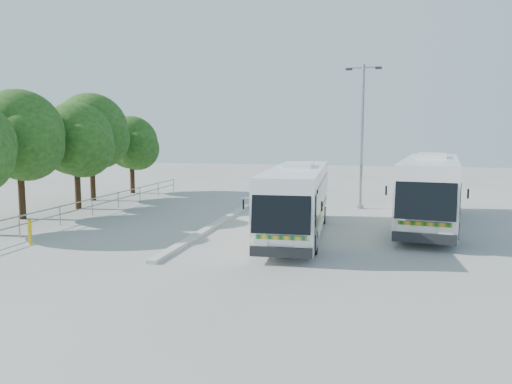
% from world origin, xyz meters
% --- Properties ---
extents(ground, '(100.00, 100.00, 0.00)m').
position_xyz_m(ground, '(0.00, 0.00, 0.00)').
color(ground, '#A0A09B').
rests_on(ground, ground).
extents(kerb_divider, '(0.40, 16.00, 0.15)m').
position_xyz_m(kerb_divider, '(-2.30, 2.00, 0.07)').
color(kerb_divider, '#B2B2AD').
rests_on(kerb_divider, ground).
extents(railing, '(0.06, 22.00, 1.00)m').
position_xyz_m(railing, '(-10.00, 4.00, 0.74)').
color(railing, gray).
rests_on(railing, ground).
extents(tree_far_b, '(5.33, 5.03, 6.96)m').
position_xyz_m(tree_far_b, '(-13.02, 1.20, 4.57)').
color(tree_far_b, '#382314').
rests_on(tree_far_b, ground).
extents(tree_far_c, '(4.97, 4.69, 6.49)m').
position_xyz_m(tree_far_c, '(-12.12, 5.10, 4.26)').
color(tree_far_c, '#382314').
rests_on(tree_far_c, ground).
extents(tree_far_d, '(5.62, 5.30, 7.33)m').
position_xyz_m(tree_far_d, '(-13.31, 8.80, 4.82)').
color(tree_far_d, '#382314').
rests_on(tree_far_d, ground).
extents(tree_far_e, '(4.54, 4.28, 5.92)m').
position_xyz_m(tree_far_e, '(-12.63, 13.30, 3.89)').
color(tree_far_e, '#382314').
rests_on(tree_far_e, ground).
extents(coach_main, '(2.73, 11.17, 3.07)m').
position_xyz_m(coach_main, '(2.01, 0.26, 1.69)').
color(coach_main, white).
rests_on(coach_main, ground).
extents(coach_adjacent, '(4.12, 12.42, 3.38)m').
position_xyz_m(coach_adjacent, '(8.16, 4.07, 1.85)').
color(coach_adjacent, silver).
rests_on(coach_adjacent, ground).
extents(lamppost, '(2.14, 0.47, 8.74)m').
position_xyz_m(lamppost, '(4.68, 9.12, 4.82)').
color(lamppost, gray).
rests_on(lamppost, ground).
extents(bollard, '(0.19, 0.19, 1.05)m').
position_xyz_m(bollard, '(-8.59, -4.15, 0.53)').
color(bollard, '#E2AE0D').
rests_on(bollard, ground).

